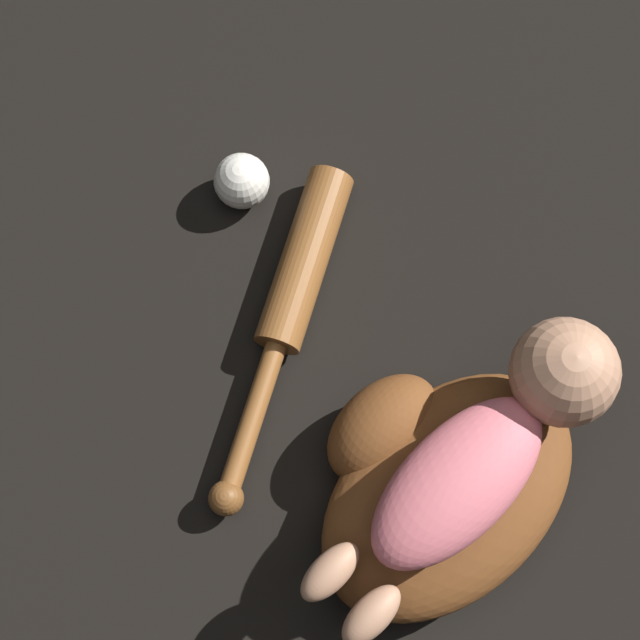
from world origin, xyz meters
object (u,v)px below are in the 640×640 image
Objects in this scene: baseball_glove at (437,483)px; baby_figure at (497,441)px; baseball at (242,181)px; baseball_bat at (293,296)px.

baseball_glove is 0.87× the size of baby_figure.
baseball_glove is 5.18× the size of baseball.
baby_figure is 0.31m from baseball_bat.
baseball_glove reaches higher than baseball.
baseball is at bearing 76.20° from baby_figure.
baseball_bat is 0.16m from baseball.
baseball_bat is (0.03, 0.29, -0.11)m from baby_figure.
baby_figure reaches higher than baseball.
baseball_glove is at bearing -111.63° from baseball.
baseball_bat is at bearing 84.69° from baby_figure.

